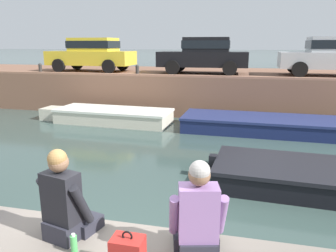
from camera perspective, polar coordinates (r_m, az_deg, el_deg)
name	(u,v)px	position (r m, az deg, el deg)	size (l,w,h in m)	color
ground_plane	(182,158)	(8.48, 2.43, -5.65)	(400.00, 400.00, 0.00)	#384C47
far_quay_wall	(213,89)	(15.78, 7.87, 6.42)	(60.00, 6.00, 1.62)	brown
far_wall_coping	(206,76)	(12.84, 6.70, 8.56)	(60.00, 0.24, 0.08)	#9F6C52
boat_moored_west_cream	(109,116)	(12.46, -10.32, 1.78)	(5.15, 1.74, 0.53)	silver
boat_moored_central_navy	(275,125)	(11.37, 18.08, 0.10)	(6.63, 1.94, 0.51)	navy
car_leftmost_yellow	(92,53)	(16.23, -13.07, 12.26)	(4.00, 1.88, 1.54)	yellow
car_left_inner_black	(204,54)	(14.69, 6.35, 12.38)	(3.90, 2.00, 1.54)	black
car_centre_silver	(331,55)	(14.93, 26.49, 11.06)	(3.83, 1.99, 1.54)	#B7BABC
mooring_bollard_west	(40,68)	(15.60, -21.35, 9.39)	(0.15, 0.15, 0.45)	#2D2B28
mooring_bollard_mid	(137,70)	(13.58, -5.36, 9.73)	(0.15, 0.15, 0.45)	#2D2B28
person_seated_right	(65,203)	(3.58, -17.44, -12.74)	(0.59, 0.60, 0.97)	#282833
person_seated_middle	(198,219)	(3.17, 5.20, -15.84)	(0.58, 0.60, 0.97)	#282833
bottle_drink	(74,244)	(3.44, -16.07, -19.15)	(0.06, 0.06, 0.20)	#4CB259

